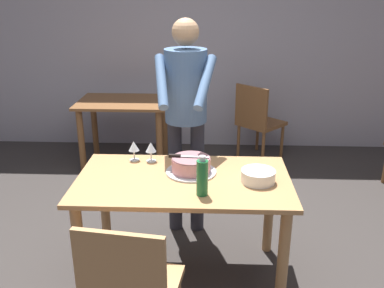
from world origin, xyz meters
name	(u,v)px	position (x,y,z in m)	size (l,w,h in m)	color
ground_plane	(184,273)	(0.00, 0.00, 0.00)	(14.00, 14.00, 0.00)	#383330
back_wall	(197,38)	(0.00, 2.72, 1.35)	(10.00, 0.12, 2.70)	#ADA8B2
main_dining_table	(183,196)	(0.00, 0.00, 0.62)	(1.40, 0.80, 0.75)	tan
cake_on_platter	(191,166)	(0.05, 0.09, 0.80)	(0.34, 0.34, 0.11)	silver
cake_knife	(180,156)	(-0.02, 0.10, 0.87)	(0.27, 0.04, 0.02)	silver
plate_stack	(258,176)	(0.48, -0.03, 0.79)	(0.22, 0.22, 0.08)	white
wine_glass_near	(134,147)	(-0.37, 0.29, 0.85)	(0.08, 0.08, 0.14)	silver
wine_glass_far	(151,148)	(-0.25, 0.28, 0.85)	(0.08, 0.08, 0.14)	silver
water_bottle	(202,177)	(0.13, -0.22, 0.86)	(0.07, 0.07, 0.25)	#1E6B38
person_cutting_cake	(186,106)	(-0.02, 0.61, 1.08)	(0.47, 0.56, 1.72)	#2D2D38
background_table	(124,115)	(-0.79, 2.02, 0.58)	(1.00, 0.70, 0.74)	brown
background_chair_0	(257,120)	(0.72, 2.18, 0.49)	(0.62, 0.62, 0.90)	brown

